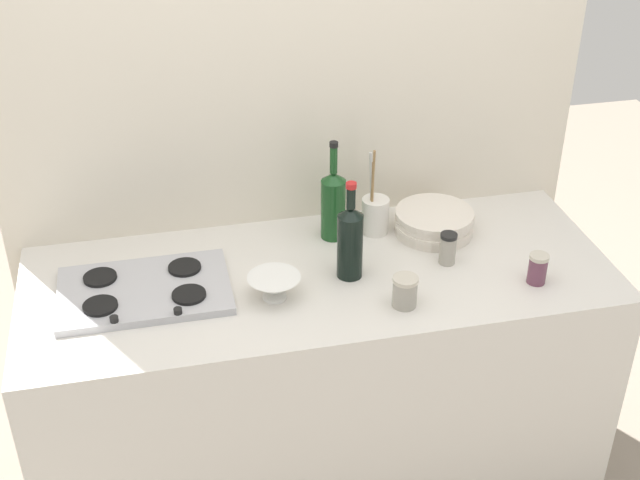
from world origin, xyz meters
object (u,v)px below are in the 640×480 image
stovetop_hob (144,290)px  mixing_bowl (274,286)px  wine_bottle_leftmost (350,240)px  condiment_jar_front (405,291)px  condiment_jar_spare (538,269)px  wine_bottle_mid_left (333,203)px  plate_stack (434,222)px  condiment_jar_rear (448,248)px  utensil_crock (375,214)px

stovetop_hob → mixing_bowl: (0.37, -0.10, 0.03)m
wine_bottle_leftmost → mixing_bowl: bearing=-164.5°
condiment_jar_front → mixing_bowl: bearing=161.8°
wine_bottle_leftmost → condiment_jar_spare: wine_bottle_leftmost is taller
wine_bottle_leftmost → wine_bottle_mid_left: size_ratio=0.94×
stovetop_hob → condiment_jar_spare: (1.15, -0.19, 0.03)m
wine_bottle_mid_left → mixing_bowl: bearing=-129.5°
wine_bottle_leftmost → mixing_bowl: (-0.24, -0.07, -0.08)m
plate_stack → condiment_jar_spare: (0.21, -0.34, 0.01)m
stovetop_hob → condiment_jar_spare: condiment_jar_spare is taller
stovetop_hob → plate_stack: 0.96m
mixing_bowl → condiment_jar_spare: size_ratio=1.63×
stovetop_hob → condiment_jar_rear: 0.93m
stovetop_hob → condiment_jar_rear: bearing=-2.0°
stovetop_hob → condiment_jar_front: 0.76m
condiment_jar_spare → plate_stack: bearing=121.1°
wine_bottle_leftmost → wine_bottle_mid_left: wine_bottle_mid_left is taller
mixing_bowl → condiment_jar_spare: (0.78, -0.09, 0.01)m
utensil_crock → wine_bottle_mid_left: bearing=-179.9°
plate_stack → condiment_jar_rear: bearing=-96.0°
condiment_jar_spare → utensil_crock: bearing=135.3°
wine_bottle_mid_left → utensil_crock: (0.14, 0.00, -0.06)m
stovetop_hob → plate_stack: plate_stack is taller
condiment_jar_rear → condiment_jar_spare: 0.28m
condiment_jar_rear → condiment_jar_spare: size_ratio=1.08×
condiment_jar_rear → wine_bottle_leftmost: bearing=-179.7°
wine_bottle_leftmost → condiment_jar_spare: (0.54, -0.16, -0.08)m
wine_bottle_leftmost → mixing_bowl: 0.27m
wine_bottle_mid_left → condiment_jar_front: bearing=-74.9°
stovetop_hob → mixing_bowl: mixing_bowl is taller
stovetop_hob → wine_bottle_leftmost: bearing=-3.1°
wine_bottle_mid_left → condiment_jar_front: (0.11, -0.42, -0.07)m
utensil_crock → condiment_jar_spare: utensil_crock is taller
wine_bottle_leftmost → condiment_jar_front: wine_bottle_leftmost is taller
utensil_crock → condiment_jar_rear: 0.29m
wine_bottle_leftmost → condiment_jar_rear: 0.32m
stovetop_hob → wine_bottle_leftmost: size_ratio=1.58×
stovetop_hob → plate_stack: bearing=9.0°
condiment_jar_front → plate_stack: bearing=59.6°
wine_bottle_leftmost → condiment_jar_spare: 0.57m
utensil_crock → condiment_jar_rear: size_ratio=2.99×
stovetop_hob → wine_bottle_mid_left: size_ratio=1.48×
wine_bottle_mid_left → utensil_crock: wine_bottle_mid_left is taller
plate_stack → wine_bottle_leftmost: size_ratio=0.82×
mixing_bowl → utensil_crock: utensil_crock is taller
plate_stack → condiment_jar_spare: condiment_jar_spare is taller
wine_bottle_leftmost → condiment_jar_spare: size_ratio=3.31×
wine_bottle_leftmost → wine_bottle_mid_left: (0.00, 0.23, -0.00)m
plate_stack → condiment_jar_spare: size_ratio=2.72×
wine_bottle_leftmost → condiment_jar_spare: bearing=-16.4°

